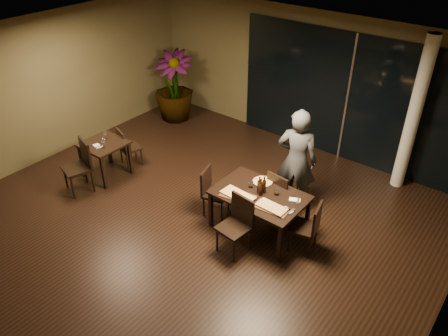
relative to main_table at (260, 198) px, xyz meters
The scene contains 31 objects.
ground 1.45m from the main_table, 141.34° to the right, with size 8.00×8.00×0.00m, color black.
wall_back 3.50m from the main_table, 107.10° to the left, with size 8.00×0.10×3.00m, color brown.
wall_left 5.18m from the main_table, behind, with size 0.10×8.00×3.00m, color brown.
ceiling 2.67m from the main_table, 141.34° to the right, with size 8.00×8.00×0.04m, color white.
window_panel 3.23m from the main_table, 90.00° to the left, with size 5.00×0.06×2.70m, color black.
column 3.28m from the main_table, 63.84° to the left, with size 0.24×0.24×3.00m, color silver.
main_table is the anchor object (origin of this frame).
side_table 3.44m from the main_table, behind, with size 0.80×0.80×0.75m.
chair_main_far 0.56m from the main_table, 80.32° to the left, with size 0.47×0.47×0.92m.
chair_main_near 0.62m from the main_table, 90.75° to the right, with size 0.50×0.50×0.98m.
chair_main_left 0.95m from the main_table, behind, with size 0.52×0.52×0.90m.
chair_main_right 0.92m from the main_table, ahead, with size 0.50×0.50×0.91m.
chair_side_far 3.36m from the main_table, behind, with size 0.50×0.50×0.85m.
chair_side_near 3.54m from the main_table, 161.94° to the right, with size 0.60×0.60×1.04m.
diner 1.01m from the main_table, 83.07° to the left, with size 0.66×0.44×1.95m, color #2E3033.
potted_plant 4.73m from the main_table, 151.04° to the left, with size 0.95×0.95×1.73m, color #184A19.
pizza_board_left 0.38m from the main_table, 131.48° to the right, with size 0.58×0.29×0.01m, color #472516.
pizza_board_right 0.43m from the main_table, 29.44° to the right, with size 0.56×0.28×0.01m, color #3F2714.
oblong_pizza_left 0.38m from the main_table, 131.48° to the right, with size 0.54×0.25×0.02m, color #690B09, non-canonical shape.
oblong_pizza_right 0.43m from the main_table, 29.44° to the right, with size 0.47×0.22×0.02m, color maroon, non-canonical shape.
round_pizza 0.36m from the main_table, 116.50° to the left, with size 0.33×0.33×0.01m, color #B23013.
bottle_a 0.23m from the main_table, 150.32° to the left, with size 0.07×0.07×0.31m, color black, non-canonical shape.
bottle_b 0.23m from the main_table, 23.44° to the right, with size 0.07×0.07×0.31m, color black, non-canonical shape.
bottle_c 0.24m from the main_table, 74.76° to the left, with size 0.07×0.07×0.31m, color black, non-canonical shape.
tumbler_left 0.27m from the main_table, 162.18° to the left, with size 0.08×0.08×0.10m, color white.
tumbler_right 0.30m from the main_table, 36.40° to the left, with size 0.08×0.08×0.10m, color white.
napkin_near 0.60m from the main_table, ahead, with size 0.18×0.10×0.01m, color white.
napkin_far 0.58m from the main_table, 20.79° to the left, with size 0.18×0.10×0.01m, color white.
wine_glass_a 3.50m from the main_table, behind, with size 0.07×0.07×0.17m, color white, non-canonical shape.
wine_glass_b 3.31m from the main_table, 169.54° to the right, with size 0.09×0.09×0.19m, color white, non-canonical shape.
side_napkin 3.45m from the main_table, 169.02° to the right, with size 0.18×0.11×0.01m, color white.
Camera 1 is at (4.14, -4.13, 4.99)m, focal length 35.00 mm.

